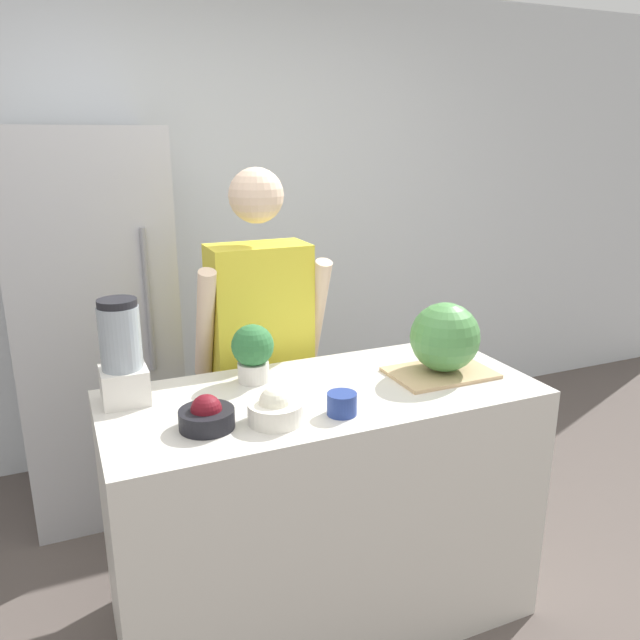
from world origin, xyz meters
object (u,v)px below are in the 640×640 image
refrigerator (95,324)px  bowl_small_blue (342,404)px  watermelon (445,337)px  blender (122,355)px  potted_plant (253,351)px  bowl_cream (275,409)px  person (261,365)px  bowl_cherries (207,416)px

refrigerator → bowl_small_blue: 1.58m
refrigerator → bowl_small_blue: refrigerator is taller
bowl_small_blue → watermelon: bearing=19.1°
blender → potted_plant: blender is taller
bowl_cream → watermelon: bearing=11.2°
refrigerator → person: (0.61, -0.73, -0.05)m
watermelon → bowl_cherries: size_ratio=1.51×
bowl_cream → bowl_small_blue: 0.22m
watermelon → bowl_small_blue: size_ratio=2.68×
person → watermelon: 0.79m
watermelon → person: bearing=134.7°
refrigerator → bowl_small_blue: bearing=-65.9°
refrigerator → watermelon: refrigerator is taller
blender → person: bearing=30.3°
potted_plant → refrigerator: bearing=113.9°
bowl_small_blue → blender: (-0.62, 0.38, 0.13)m
bowl_cream → blender: blender is taller
bowl_cherries → bowl_small_blue: size_ratio=1.77×
blender → bowl_cream: bearing=-40.0°
person → potted_plant: size_ratio=7.88×
refrigerator → bowl_small_blue: size_ratio=19.08×
bowl_small_blue → bowl_cream: bearing=171.4°
watermelon → bowl_cherries: watermelon is taller
bowl_cream → potted_plant: potted_plant is taller
bowl_cherries → potted_plant: bearing=51.3°
watermelon → bowl_cream: watermelon is taller
bowl_cherries → bowl_small_blue: (0.42, -0.08, -0.00)m
watermelon → potted_plant: bearing=162.9°
refrigerator → person: refrigerator is taller
refrigerator → potted_plant: (0.47, -1.06, 0.14)m
bowl_cherries → blender: bearing=124.3°
blender → potted_plant: (0.45, 0.01, -0.05)m
person → potted_plant: person is taller
refrigerator → potted_plant: refrigerator is taller
person → bowl_cream: (-0.18, -0.68, 0.12)m
refrigerator → blender: refrigerator is taller
bowl_cherries → potted_plant: 0.40m
bowl_small_blue → bowl_cherries: bearing=169.7°
person → bowl_small_blue: 0.73m
person → potted_plant: (-0.14, -0.34, 0.19)m
refrigerator → watermelon: (1.15, -1.27, 0.16)m
bowl_small_blue → potted_plant: size_ratio=0.45×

